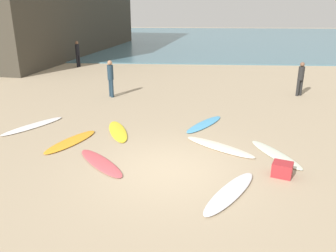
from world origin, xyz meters
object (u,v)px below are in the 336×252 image
object	(u,v)px
surfboard_1	(275,154)
surfboard_2	(219,147)
surfboard_3	(101,163)
beachgoer_mid	(301,77)
surfboard_4	(33,126)
surfboard_0	(71,142)
beach_cooler	(282,169)
surfboard_7	(204,124)
beachgoer_far	(111,77)
beachgoer_near	(78,52)
surfboard_5	(118,131)
surfboard_6	(230,192)

from	to	relation	value
surfboard_1	surfboard_2	bearing A→B (deg)	140.22
surfboard_3	beachgoer_mid	xyz separation A→B (m)	(7.73, 8.11, 0.87)
surfboard_3	surfboard_4	bearing A→B (deg)	-82.68
surfboard_0	beachgoer_mid	size ratio (longest dim) A/B	1.39
beach_cooler	surfboard_7	bearing A→B (deg)	115.85
surfboard_3	beachgoer_far	xyz separation A→B (m)	(-1.31, 7.27, 0.94)
beachgoer_near	beachgoer_far	xyz separation A→B (m)	(4.17, -8.09, -0.04)
surfboard_3	beach_cooler	distance (m)	4.89
surfboard_1	surfboard_5	bearing A→B (deg)	137.32
surfboard_3	surfboard_5	distance (m)	2.52
surfboard_2	beach_cooler	distance (m)	2.28
surfboard_2	beachgoer_far	world-z (taller)	beachgoer_far
surfboard_5	beachgoer_near	world-z (taller)	beachgoer_near
surfboard_4	beachgoer_far	distance (m)	4.90
surfboard_3	beach_cooler	size ratio (longest dim) A/B	4.54
beachgoer_far	surfboard_7	bearing A→B (deg)	11.32
surfboard_5	surfboard_2	bearing A→B (deg)	141.20
beachgoer_mid	beachgoer_far	distance (m)	9.08
beach_cooler	beachgoer_near	bearing A→B (deg)	123.31
surfboard_2	beachgoer_mid	bearing A→B (deg)	-174.12
surfboard_6	surfboard_7	size ratio (longest dim) A/B	1.03
surfboard_2	surfboard_6	xyz separation A→B (m)	(0.05, -2.74, 0.00)
surfboard_2	beachgoer_near	bearing A→B (deg)	-109.15
surfboard_1	beach_cooler	world-z (taller)	beach_cooler
beachgoer_mid	surfboard_3	bearing A→B (deg)	-163.92
surfboard_4	surfboard_7	size ratio (longest dim) A/B	1.08
surfboard_7	beach_cooler	size ratio (longest dim) A/B	4.69
surfboard_0	surfboard_3	xyz separation A→B (m)	(1.35, -1.47, -0.00)
beach_cooler	surfboard_2	bearing A→B (deg)	130.59
surfboard_5	surfboard_7	bearing A→B (deg)	177.52
surfboard_0	beach_cooler	distance (m)	6.49
surfboard_1	surfboard_4	distance (m)	8.46
surfboard_2	beach_cooler	bearing A→B (deg)	79.12
surfboard_5	surfboard_6	world-z (taller)	surfboard_6
surfboard_5	beach_cooler	size ratio (longest dim) A/B	4.47
surfboard_0	beachgoer_near	xyz separation A→B (m)	(-4.14, 13.90, 0.98)
surfboard_4	beach_cooler	world-z (taller)	beach_cooler
surfboard_5	beachgoer_mid	distance (m)	9.60
surfboard_4	surfboard_7	xyz separation A→B (m)	(6.23, 0.59, 0.00)
surfboard_7	surfboard_0	bearing A→B (deg)	56.63
surfboard_1	beachgoer_near	world-z (taller)	beachgoer_near
surfboard_5	beach_cooler	world-z (taller)	beach_cooler
beachgoer_far	surfboard_1	bearing A→B (deg)	7.56
surfboard_7	surfboard_1	bearing A→B (deg)	160.09
surfboard_7	surfboard_6	bearing A→B (deg)	127.11
surfboard_0	surfboard_6	bearing A→B (deg)	172.78
surfboard_5	beach_cooler	xyz separation A→B (m)	(4.90, -2.91, 0.15)
beachgoer_near	surfboard_3	bearing A→B (deg)	-138.81
surfboard_3	surfboard_1	bearing A→B (deg)	149.18
beachgoer_near	beachgoer_far	bearing A→B (deg)	-131.17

